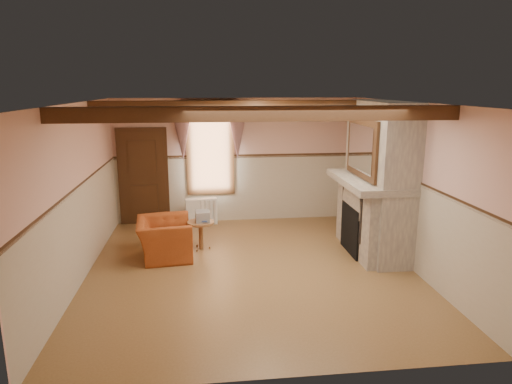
{
  "coord_description": "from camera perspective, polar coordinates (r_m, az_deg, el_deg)",
  "views": [
    {
      "loc": [
        -0.76,
        -7.25,
        3.06
      ],
      "look_at": [
        0.18,
        0.8,
        1.17
      ],
      "focal_mm": 32.0,
      "sensor_mm": 36.0,
      "label": 1
    }
  ],
  "objects": [
    {
      "name": "candle_red",
      "position": [
        7.94,
        15.73,
        1.31
      ],
      "size": [
        0.06,
        0.06,
        0.16
      ],
      "primitive_type": "cylinder",
      "color": "#A32514",
      "rests_on": "mantel"
    },
    {
      "name": "door",
      "position": [
        10.47,
        -13.88,
        1.7
      ],
      "size": [
        1.1,
        0.1,
        2.1
      ],
      "primitive_type": "cube",
      "color": "black",
      "rests_on": "floor"
    },
    {
      "name": "oil_lamp",
      "position": [
        8.98,
        13.01,
        3.19
      ],
      "size": [
        0.11,
        0.11,
        0.28
      ],
      "primitive_type": "cylinder",
      "color": "gold",
      "rests_on": "mantel"
    },
    {
      "name": "window",
      "position": [
        10.32,
        -5.73,
        5.23
      ],
      "size": [
        1.06,
        0.08,
        2.02
      ],
      "primitive_type": "cube",
      "color": "white",
      "rests_on": "wall_back"
    },
    {
      "name": "wall_front",
      "position": [
        4.63,
        3.28,
        -7.93
      ],
      "size": [
        5.5,
        0.02,
        2.8
      ],
      "primitive_type": "cube",
      "color": "#DEAA99",
      "rests_on": "floor"
    },
    {
      "name": "ceiling",
      "position": [
        7.29,
        -0.69,
        11.1
      ],
      "size": [
        5.5,
        6.0,
        0.01
      ],
      "primitive_type": "cube",
      "color": "silver",
      "rests_on": "wall_back"
    },
    {
      "name": "bowl",
      "position": [
        8.66,
        13.79,
        2.16
      ],
      "size": [
        0.39,
        0.39,
        0.09
      ],
      "primitive_type": "imported",
      "color": "brown",
      "rests_on": "mantel"
    },
    {
      "name": "wall_right",
      "position": [
        8.22,
        18.77,
        0.79
      ],
      "size": [
        0.02,
        6.0,
        2.8
      ],
      "primitive_type": "cube",
      "color": "#DEAA99",
      "rests_on": "floor"
    },
    {
      "name": "mantel_clock",
      "position": [
        9.2,
        12.52,
        3.2
      ],
      "size": [
        0.14,
        0.24,
        0.2
      ],
      "primitive_type": "cube",
      "color": "black",
      "rests_on": "mantel"
    },
    {
      "name": "ceiling_beam_back",
      "position": [
        8.49,
        -1.54,
        10.71
      ],
      "size": [
        5.5,
        0.18,
        0.2
      ],
      "primitive_type": "cube",
      "color": "black",
      "rests_on": "ceiling"
    },
    {
      "name": "floor",
      "position": [
        7.91,
        -0.63,
        -9.63
      ],
      "size": [
        5.5,
        6.0,
        0.01
      ],
      "primitive_type": "cube",
      "color": "brown",
      "rests_on": "ground"
    },
    {
      "name": "jar_yellow",
      "position": [
        8.01,
        15.52,
        1.28
      ],
      "size": [
        0.06,
        0.06,
        0.12
      ],
      "primitive_type": "cylinder",
      "color": "gold",
      "rests_on": "mantel"
    },
    {
      "name": "window_drapes",
      "position": [
        10.16,
        -5.8,
        8.51
      ],
      "size": [
        1.3,
        0.14,
        1.4
      ],
      "primitive_type": "cube",
      "color": "gray",
      "rests_on": "wall_back"
    },
    {
      "name": "firebox",
      "position": [
        8.72,
        12.16,
        -4.58
      ],
      "size": [
        0.2,
        0.95,
        0.9
      ],
      "primitive_type": "cube",
      "color": "black",
      "rests_on": "floor"
    },
    {
      "name": "wainscot",
      "position": [
        7.65,
        -0.64,
        -4.44
      ],
      "size": [
        5.5,
        6.0,
        1.5
      ],
      "primitive_type": null,
      "color": "#C3B69D",
      "rests_on": "floor"
    },
    {
      "name": "mantel",
      "position": [
        8.58,
        14.0,
        1.31
      ],
      "size": [
        1.05,
        2.05,
        0.12
      ],
      "primitive_type": "cube",
      "color": "gray",
      "rests_on": "fireplace"
    },
    {
      "name": "chair_rail",
      "position": [
        7.46,
        -0.66,
        1.06
      ],
      "size": [
        5.5,
        6.0,
        0.08
      ],
      "primitive_type": null,
      "color": "black",
      "rests_on": "wainscot"
    },
    {
      "name": "fireplace",
      "position": [
        8.63,
        15.14,
        1.6
      ],
      "size": [
        0.85,
        2.0,
        2.8
      ],
      "primitive_type": "cube",
      "color": "gray",
      "rests_on": "floor"
    },
    {
      "name": "book_stack",
      "position": [
        8.71,
        -6.7,
        -3.01
      ],
      "size": [
        0.28,
        0.34,
        0.2
      ],
      "primitive_type": "cube",
      "rotation": [
        0.0,
        0.0,
        0.07
      ],
      "color": "#B7AD8C",
      "rests_on": "side_table"
    },
    {
      "name": "side_table",
      "position": [
        8.8,
        -6.9,
        -5.4
      ],
      "size": [
        0.61,
        0.61,
        0.55
      ],
      "primitive_type": "cylinder",
      "rotation": [
        0.0,
        0.0,
        -0.23
      ],
      "color": "brown",
      "rests_on": "floor"
    },
    {
      "name": "wall_back",
      "position": [
        10.41,
        -2.39,
        3.96
      ],
      "size": [
        5.5,
        0.02,
        2.8
      ],
      "primitive_type": "cube",
      "color": "#DEAA99",
      "rests_on": "floor"
    },
    {
      "name": "armchair",
      "position": [
        8.49,
        -11.38,
        -5.71
      ],
      "size": [
        1.06,
        1.18,
        0.71
      ],
      "primitive_type": "imported",
      "rotation": [
        0.0,
        0.0,
        1.67
      ],
      "color": "#994219",
      "rests_on": "floor"
    },
    {
      "name": "radiator",
      "position": [
        10.33,
        -6.85,
        -2.45
      ],
      "size": [
        0.72,
        0.28,
        0.6
      ],
      "primitive_type": "cube",
      "rotation": [
        0.0,
        0.0,
        0.14
      ],
      "color": "white",
      "rests_on": "floor"
    },
    {
      "name": "ceiling_beam_front",
      "position": [
        6.11,
        0.51,
        9.75
      ],
      "size": [
        5.5,
        0.18,
        0.2
      ],
      "primitive_type": "cube",
      "color": "black",
      "rests_on": "ceiling"
    },
    {
      "name": "wall_left",
      "position": [
        7.7,
        -21.46,
        -0.24
      ],
      "size": [
        0.02,
        6.0,
        2.8
      ],
      "primitive_type": "cube",
      "color": "#DEAA99",
      "rests_on": "floor"
    },
    {
      "name": "overmantel_mirror",
      "position": [
        8.41,
        13.05,
        5.36
      ],
      "size": [
        0.06,
        1.44,
        1.04
      ],
      "primitive_type": "cube",
      "color": "silver",
      "rests_on": "fireplace"
    }
  ]
}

